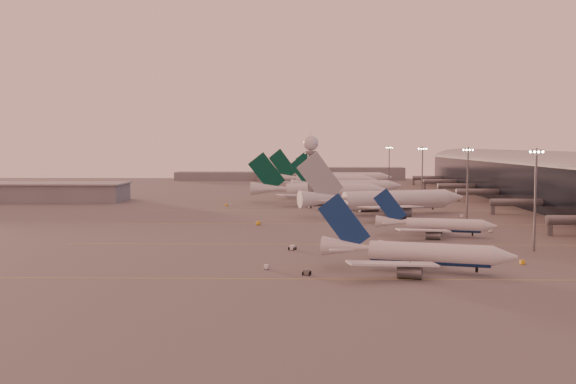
{
  "coord_description": "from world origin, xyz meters",
  "views": [
    {
      "loc": [
        2.02,
        -163.24,
        25.95
      ],
      "look_at": [
        -3.49,
        73.11,
        9.12
      ],
      "focal_mm": 42.0,
      "sensor_mm": 36.0,
      "label": 1
    }
  ],
  "objects": [
    {
      "name": "ground",
      "position": [
        0.0,
        0.0,
        0.0
      ],
      "size": [
        700.0,
        700.0,
        0.0
      ],
      "primitive_type": "plane",
      "color": "#5E5B5B",
      "rests_on": "ground"
    },
    {
      "name": "distant_horizon",
      "position": [
        2.62,
        325.14,
        3.89
      ],
      "size": [
        165.0,
        37.5,
        9.0
      ],
      "color": "slate",
      "rests_on": "ground"
    },
    {
      "name": "radar_tower",
      "position": [
        5.0,
        120.0,
        20.95
      ],
      "size": [
        6.4,
        6.4,
        31.1
      ],
      "color": "slate",
      "rests_on": "ground"
    },
    {
      "name": "mast_a",
      "position": [
        58.0,
        0.0,
        13.74
      ],
      "size": [
        3.6,
        0.56,
        25.0
      ],
      "color": "slate",
      "rests_on": "ground"
    },
    {
      "name": "mast_b",
      "position": [
        55.0,
        55.0,
        13.74
      ],
      "size": [
        3.6,
        0.56,
        25.0
      ],
      "color": "slate",
      "rests_on": "ground"
    },
    {
      "name": "greentail_d",
      "position": [
        27.82,
        257.77,
        3.87
      ],
      "size": [
        60.33,
        48.72,
        21.91
      ],
      "color": "silver",
      "rests_on": "ground"
    },
    {
      "name": "gsv_tug_far",
      "position": [
        4.23,
        108.97,
        0.56
      ],
      "size": [
        3.19,
        4.28,
        1.09
      ],
      "color": "white",
      "rests_on": "ground"
    },
    {
      "name": "gsv_catering_b",
      "position": [
        58.3,
        75.16,
        2.09
      ],
      "size": [
        5.35,
        2.94,
        4.19
      ],
      "color": "white",
      "rests_on": "ground"
    },
    {
      "name": "narrowbody_mid",
      "position": [
        39.09,
        26.02,
        2.71
      ],
      "size": [
        33.7,
        26.58,
        13.38
      ],
      "color": "silver",
      "rests_on": "ground"
    },
    {
      "name": "greentail_a",
      "position": [
        9.08,
        134.68,
        3.98
      ],
      "size": [
        61.95,
        50.04,
        22.51
      ],
      "color": "silver",
      "rests_on": "ground"
    },
    {
      "name": "gsv_truck_a",
      "position": [
        -5.35,
        -25.26,
        1.01
      ],
      "size": [
        4.93,
        1.92,
        1.98
      ],
      "color": "white",
      "rests_on": "ground"
    },
    {
      "name": "mast_c",
      "position": [
        50.0,
        110.0,
        13.74
      ],
      "size": [
        3.6,
        0.56,
        25.0
      ],
      "color": "slate",
      "rests_on": "ground"
    },
    {
      "name": "widebody_white",
      "position": [
        31.97,
        83.55,
        4.07
      ],
      "size": [
        64.22,
        50.62,
        23.48
      ],
      "color": "silver",
      "rests_on": "ground"
    },
    {
      "name": "gsv_truck_c",
      "position": [
        -12.1,
        51.24,
        1.29
      ],
      "size": [
        6.57,
        3.44,
        2.52
      ],
      "color": "yellow",
      "rests_on": "ground"
    },
    {
      "name": "gsv_tug_near",
      "position": [
        2.66,
        -31.29,
        0.54
      ],
      "size": [
        2.87,
        4.01,
        1.04
      ],
      "color": "slate",
      "rests_on": "ground"
    },
    {
      "name": "taxiway_markings",
      "position": [
        30.0,
        56.0,
        0.01
      ],
      "size": [
        180.0,
        185.25,
        0.02
      ],
      "color": "gold",
      "rests_on": "ground"
    },
    {
      "name": "greentail_b",
      "position": [
        23.81,
        173.37,
        3.64
      ],
      "size": [
        56.73,
        45.59,
        20.63
      ],
      "color": "silver",
      "rests_on": "ground"
    },
    {
      "name": "greentail_c",
      "position": [
        13.11,
        221.17,
        4.14
      ],
      "size": [
        62.41,
        49.64,
        23.41
      ],
      "color": "silver",
      "rests_on": "ground"
    },
    {
      "name": "gsv_truck_b",
      "position": [
        57.25,
        34.29,
        1.02
      ],
      "size": [
        5.0,
        2.0,
        2.0
      ],
      "color": "white",
      "rests_on": "ground"
    },
    {
      "name": "mast_d",
      "position": [
        48.0,
        200.0,
        13.74
      ],
      "size": [
        3.6,
        0.56,
        25.0
      ],
      "color": "slate",
      "rests_on": "ground"
    },
    {
      "name": "terminal",
      "position": [
        107.88,
        110.09,
        10.52
      ],
      "size": [
        57.0,
        362.0,
        23.04
      ],
      "color": "black",
      "rests_on": "ground"
    },
    {
      "name": "narrowbody_near",
      "position": [
        24.87,
        -27.1,
        3.19
      ],
      "size": [
        39.31,
        30.93,
        15.74
      ],
      "color": "silver",
      "rests_on": "ground"
    },
    {
      "name": "gsv_truck_d",
      "position": [
        -30.24,
        117.79,
        1.0
      ],
      "size": [
        3.25,
        5.15,
        1.96
      ],
      "color": "yellow",
      "rests_on": "ground"
    },
    {
      "name": "hangar",
      "position": [
        -120.0,
        140.0,
        4.32
      ],
      "size": [
        82.0,
        27.0,
        8.5
      ],
      "color": "slate",
      "rests_on": "ground"
    },
    {
      "name": "gsv_catering_a",
      "position": [
        49.5,
        -18.2,
        1.79
      ],
      "size": [
        4.56,
        2.47,
        3.59
      ],
      "color": "yellow",
      "rests_on": "ground"
    },
    {
      "name": "gsv_tug_mid",
      "position": [
        -0.73,
        0.47,
        0.55
      ],
      "size": [
        4.26,
        3.33,
        1.07
      ],
      "color": "white",
      "rests_on": "ground"
    }
  ]
}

